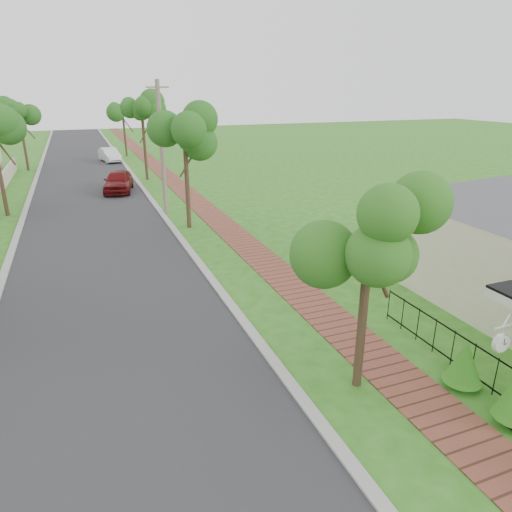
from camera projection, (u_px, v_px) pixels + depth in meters
ground at (305, 451)px, 9.03m from camera, size 160.00×160.00×0.00m
road at (94, 216)px, 25.48m from camera, size 7.00×120.00×0.02m
kerb_right at (159, 210)px, 26.73m from camera, size 0.30×120.00×0.10m
kerb_left at (22, 223)px, 24.24m from camera, size 0.30×120.00×0.10m
sidewalk at (202, 207)px, 27.61m from camera, size 1.50×120.00×0.03m
picket_fence at (496, 375)px, 10.52m from camera, size 0.03×8.02×1.00m
street_trees at (82, 124)px, 29.93m from camera, size 10.70×37.65×5.89m
parked_car_red at (118, 181)px, 31.30m from camera, size 2.57×4.57×1.47m
parked_car_white at (110, 155)px, 44.05m from camera, size 2.02×4.10×1.29m
near_tree at (370, 239)px, 9.79m from camera, size 1.82×1.82×4.68m
utility_pole at (162, 148)px, 24.98m from camera, size 1.20×0.24×7.19m
station_clock at (502, 342)px, 9.21m from camera, size 0.70×0.13×0.59m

